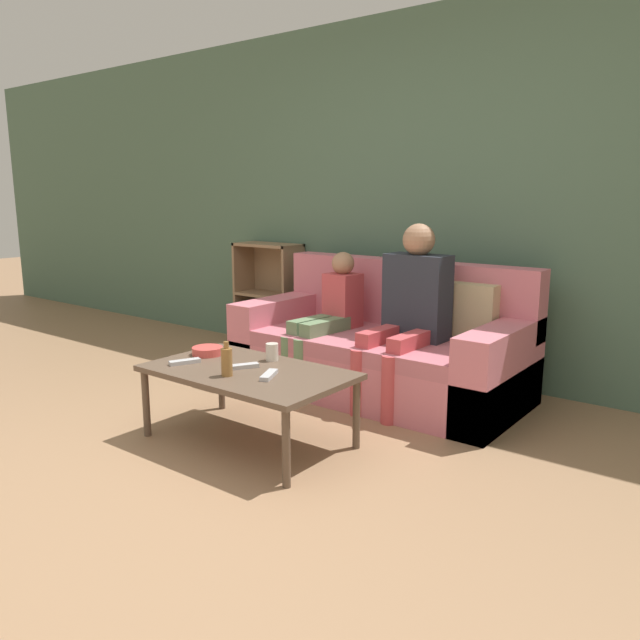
# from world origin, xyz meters

# --- Properties ---
(ground_plane) EXTENTS (22.00, 22.00, 0.00)m
(ground_plane) POSITION_xyz_m (0.00, 0.00, 0.00)
(ground_plane) COLOR #997251
(wall_back) EXTENTS (12.00, 0.06, 2.60)m
(wall_back) POSITION_xyz_m (0.00, 2.42, 1.30)
(wall_back) COLOR #4C6B56
(wall_back) RESTS_ON ground_plane
(couch) EXTENTS (1.92, 0.91, 0.87)m
(couch) POSITION_xyz_m (-0.04, 1.79, 0.28)
(couch) COLOR #D1707F
(couch) RESTS_ON ground_plane
(bookshelf) EXTENTS (0.59, 0.28, 0.91)m
(bookshelf) POSITION_xyz_m (-1.49, 2.26, 0.34)
(bookshelf) COLOR #8E7051
(bookshelf) RESTS_ON ground_plane
(coffee_table) EXTENTS (1.10, 0.65, 0.41)m
(coffee_table) POSITION_xyz_m (-0.14, 0.60, 0.37)
(coffee_table) COLOR brown
(coffee_table) RESTS_ON ground_plane
(person_adult) EXTENTS (0.41, 0.64, 1.15)m
(person_adult) POSITION_xyz_m (0.21, 1.71, 0.65)
(person_adult) COLOR #C6474C
(person_adult) RESTS_ON ground_plane
(person_child) EXTENTS (0.27, 0.64, 0.93)m
(person_child) POSITION_xyz_m (-0.39, 1.65, 0.52)
(person_child) COLOR #66845B
(person_child) RESTS_ON ground_plane
(cup_near) EXTENTS (0.07, 0.07, 0.10)m
(cup_near) POSITION_xyz_m (-0.16, 0.82, 0.46)
(cup_near) COLOR silver
(cup_near) RESTS_ON coffee_table
(tv_remote_0) EXTENTS (0.11, 0.18, 0.02)m
(tv_remote_0) POSITION_xyz_m (-0.50, 0.47, 0.42)
(tv_remote_0) COLOR #B7B7BC
(tv_remote_0) RESTS_ON coffee_table
(tv_remote_1) EXTENTS (0.11, 0.17, 0.02)m
(tv_remote_1) POSITION_xyz_m (0.04, 0.57, 0.42)
(tv_remote_1) COLOR #B7B7BC
(tv_remote_1) RESTS_ON coffee_table
(tv_remote_2) EXTENTS (0.13, 0.17, 0.02)m
(tv_remote_2) POSITION_xyz_m (-0.18, 0.60, 0.42)
(tv_remote_2) COLOR #B7B7BC
(tv_remote_2) RESTS_ON coffee_table
(snack_bowl) EXTENTS (0.18, 0.18, 0.05)m
(snack_bowl) POSITION_xyz_m (-0.55, 0.68, 0.43)
(snack_bowl) COLOR #DB4C47
(snack_bowl) RESTS_ON coffee_table
(bottle) EXTENTS (0.06, 0.06, 0.18)m
(bottle) POSITION_xyz_m (-0.14, 0.45, 0.49)
(bottle) COLOR olive
(bottle) RESTS_ON coffee_table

